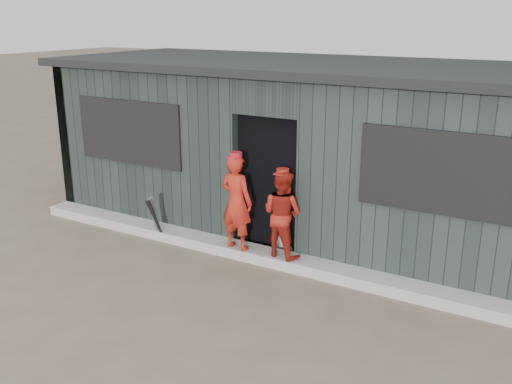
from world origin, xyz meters
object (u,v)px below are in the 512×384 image
Objects in this scene: bat_left at (154,218)px; player_red_left at (236,202)px; player_red_right at (282,214)px; dugout at (310,147)px; bat_mid at (157,217)px; bat_right at (156,221)px; player_grey_back at (288,205)px.

bat_left is 0.53× the size of player_red_left.
player_red_right is at bearing -165.70° from player_red_left.
player_red_left is 0.16× the size of dugout.
player_red_left is (1.41, 0.04, 0.47)m from bat_mid.
bat_mid is at bearing 7.48° from player_red_left.
bat_mid is (0.02, 0.04, 0.01)m from bat_left.
bat_right is 2.67m from dugout.
player_red_right is (2.00, 0.24, 0.40)m from bat_right.
bat_left is at bearing -115.81° from bat_mid.
bat_right is at bearing 11.76° from player_red_left.
player_red_left is at bearing -98.62° from dugout.
bat_mid is 2.64m from dugout.
bat_mid is 0.54× the size of player_red_left.
player_red_left is (1.43, 0.08, 0.48)m from bat_left.
bat_mid is 2.03m from player_grey_back.
dugout reaches higher than player_red_right.
player_red_left is 0.67m from player_red_right.
bat_left is 0.09× the size of dugout.
player_red_left is at bearing 18.22° from player_red_right.
bat_right is 1.43m from player_red_left.
dugout reaches higher than bat_mid.
bat_left is 2.07m from player_grey_back.
player_red_right is at bearing 6.78° from bat_right.
player_grey_back is at bearing 18.97° from bat_mid.
player_red_right is at bearing 3.85° from bat_mid.
player_red_right reaches higher than bat_mid.
player_red_right is (2.07, 0.14, 0.39)m from bat_mid.
player_red_left reaches higher than player_red_right.
bat_mid is 0.09× the size of dugout.
bat_mid is 0.12m from bat_right.
bat_right is 0.52× the size of player_grey_back.
bat_right is 0.61× the size of player_red_right.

